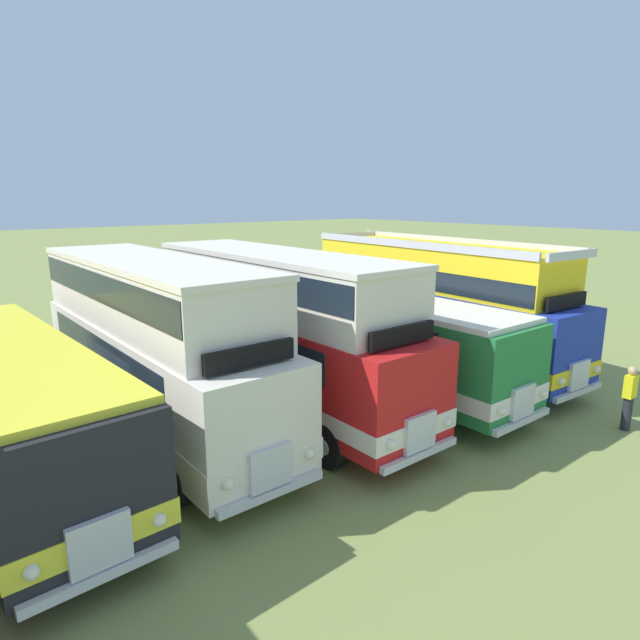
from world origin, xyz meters
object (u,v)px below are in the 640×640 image
(bus_fourth_in_row, at_px, (11,402))
(marshal_person, at_px, (629,398))
(bus_fifth_in_row, at_px, (154,339))
(bus_sixth_in_row, at_px, (278,324))
(bus_seventh_in_row, at_px, (365,331))
(bus_eighth_in_row, at_px, (433,300))

(bus_fourth_in_row, height_order, marshal_person, bus_fourth_in_row)
(bus_fifth_in_row, relative_size, marshal_person, 5.90)
(bus_sixth_in_row, bearing_deg, bus_fourth_in_row, 178.33)
(bus_sixth_in_row, bearing_deg, marshal_person, -48.43)
(bus_fifth_in_row, xyz_separation_m, bus_sixth_in_row, (3.33, -0.61, 0.00))
(bus_fifth_in_row, relative_size, bus_seventh_in_row, 0.91)
(bus_fourth_in_row, xyz_separation_m, bus_fifth_in_row, (3.33, 0.41, 0.72))
(bus_seventh_in_row, height_order, bus_eighth_in_row, bus_eighth_in_row)
(bus_fifth_in_row, xyz_separation_m, bus_eighth_in_row, (10.00, -0.63, -0.11))
(bus_sixth_in_row, distance_m, marshal_person, 9.46)
(bus_eighth_in_row, distance_m, marshal_person, 7.12)
(bus_seventh_in_row, bearing_deg, bus_fifth_in_row, 174.21)
(bus_fourth_in_row, relative_size, bus_sixth_in_row, 0.98)
(bus_sixth_in_row, xyz_separation_m, marshal_person, (6.19, -6.97, -1.58))
(bus_eighth_in_row, bearing_deg, bus_seventh_in_row, -179.18)
(bus_sixth_in_row, distance_m, bus_eighth_in_row, 6.67)
(bus_fifth_in_row, bearing_deg, bus_sixth_in_row, -10.33)
(bus_fifth_in_row, relative_size, bus_sixth_in_row, 0.98)
(bus_eighth_in_row, bearing_deg, bus_sixth_in_row, 179.82)
(bus_fifth_in_row, height_order, bus_sixth_in_row, same)
(bus_fifth_in_row, bearing_deg, marshal_person, -38.54)
(bus_sixth_in_row, distance_m, bus_seventh_in_row, 3.41)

